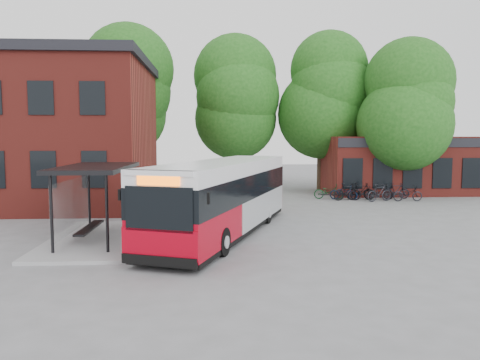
{
  "coord_description": "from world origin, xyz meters",
  "views": [
    {
      "loc": [
        -0.09,
        -18.87,
        3.91
      ],
      "look_at": [
        1.14,
        2.28,
        2.0
      ],
      "focal_mm": 35.0,
      "sensor_mm": 36.0,
      "label": 1
    }
  ],
  "objects": [
    {
      "name": "bus_shelter",
      "position": [
        -4.5,
        -1.0,
        1.45
      ],
      "size": [
        3.6,
        7.0,
        2.9
      ],
      "primitive_type": null,
      "color": "black",
      "rests_on": "ground"
    },
    {
      "name": "bicycle_1",
      "position": [
        8.31,
        9.76,
        0.55
      ],
      "size": [
        1.86,
        0.68,
        1.09
      ],
      "primitive_type": "imported",
      "rotation": [
        0.0,
        0.0,
        1.66
      ],
      "color": "black",
      "rests_on": "ground"
    },
    {
      "name": "bicycle_4",
      "position": [
        9.29,
        9.93,
        0.46
      ],
      "size": [
        1.79,
        0.79,
        0.91
      ],
      "primitive_type": "imported",
      "rotation": [
        0.0,
        0.0,
        1.68
      ],
      "color": "black",
      "rests_on": "ground"
    },
    {
      "name": "tree_3",
      "position": [
        13.0,
        12.0,
        4.64
      ],
      "size": [
        7.04,
        7.04,
        9.28
      ],
      "primitive_type": null,
      "color": "#1A4C14",
      "rests_on": "ground"
    },
    {
      "name": "bicycle_5",
      "position": [
        10.15,
        9.15,
        0.55
      ],
      "size": [
        1.89,
        1.14,
        1.1
      ],
      "primitive_type": "imported",
      "rotation": [
        0.0,
        0.0,
        1.94
      ],
      "color": "black",
      "rests_on": "ground"
    },
    {
      "name": "city_bus",
      "position": [
        0.35,
        -0.12,
        1.49
      ],
      "size": [
        6.4,
        11.9,
        2.99
      ],
      "primitive_type": null,
      "rotation": [
        0.0,
        0.0,
        -0.35
      ],
      "color": "#A90214",
      "rests_on": "ground"
    },
    {
      "name": "bicycle_3",
      "position": [
        9.23,
        9.98,
        0.55
      ],
      "size": [
        1.86,
        0.67,
        1.09
      ],
      "primitive_type": "imported",
      "rotation": [
        0.0,
        0.0,
        1.48
      ],
      "color": "black",
      "rests_on": "ground"
    },
    {
      "name": "bicycle_2",
      "position": [
        8.19,
        10.15,
        0.45
      ],
      "size": [
        1.83,
        1.22,
        0.91
      ],
      "primitive_type": "imported",
      "rotation": [
        0.0,
        0.0,
        1.18
      ],
      "color": "#081A3B",
      "rests_on": "ground"
    },
    {
      "name": "tree_0",
      "position": [
        -6.0,
        16.0,
        5.5
      ],
      "size": [
        7.92,
        7.92,
        11.0
      ],
      "primitive_type": null,
      "color": "#1A4C14",
      "rests_on": "ground"
    },
    {
      "name": "tree_2",
      "position": [
        8.0,
        16.0,
        5.5
      ],
      "size": [
        7.92,
        7.92,
        11.0
      ],
      "primitive_type": null,
      "color": "#1A4C14",
      "rests_on": "ground"
    },
    {
      "name": "bicycle_0",
      "position": [
        7.31,
        10.52,
        0.49
      ],
      "size": [
        1.92,
        0.92,
        0.97
      ],
      "primitive_type": "imported",
      "rotation": [
        0.0,
        0.0,
        1.42
      ],
      "color": "#0F391B",
      "rests_on": "ground"
    },
    {
      "name": "shop_row",
      "position": [
        15.0,
        14.0,
        2.0
      ],
      "size": [
        14.0,
        6.2,
        4.0
      ],
      "primitive_type": null,
      "color": "maroon",
      "rests_on": "ground"
    },
    {
      "name": "tree_1",
      "position": [
        1.0,
        17.0,
        5.2
      ],
      "size": [
        7.92,
        7.92,
        10.4
      ],
      "primitive_type": null,
      "color": "#1A4C14",
      "rests_on": "ground"
    },
    {
      "name": "bicycle_extra_0",
      "position": [
        11.95,
        9.19,
        0.48
      ],
      "size": [
        1.82,
        0.66,
        0.95
      ],
      "primitive_type": "imported",
      "rotation": [
        0.0,
        0.0,
        1.56
      ],
      "color": "black",
      "rests_on": "ground"
    },
    {
      "name": "ground",
      "position": [
        0.0,
        0.0,
        0.0
      ],
      "size": [
        100.0,
        100.0,
        0.0
      ],
      "primitive_type": "plane",
      "color": "slate"
    },
    {
      "name": "bicycle_6",
      "position": [
        10.47,
        10.27,
        0.49
      ],
      "size": [
        1.98,
        1.34,
        0.99
      ],
      "primitive_type": "imported",
      "rotation": [
        0.0,
        0.0,
        1.17
      ],
      "color": "black",
      "rests_on": "ground"
    },
    {
      "name": "bike_rail",
      "position": [
        9.28,
        10.0,
        0.19
      ],
      "size": [
        5.2,
        0.1,
        0.38
      ],
      "primitive_type": null,
      "color": "black",
      "rests_on": "ground"
    },
    {
      "name": "bicycle_7",
      "position": [
        11.63,
        10.27,
        0.53
      ],
      "size": [
        1.76,
        0.52,
        1.05
      ],
      "primitive_type": "imported",
      "rotation": [
        0.0,
        0.0,
        1.56
      ],
      "color": "black",
      "rests_on": "ground"
    }
  ]
}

